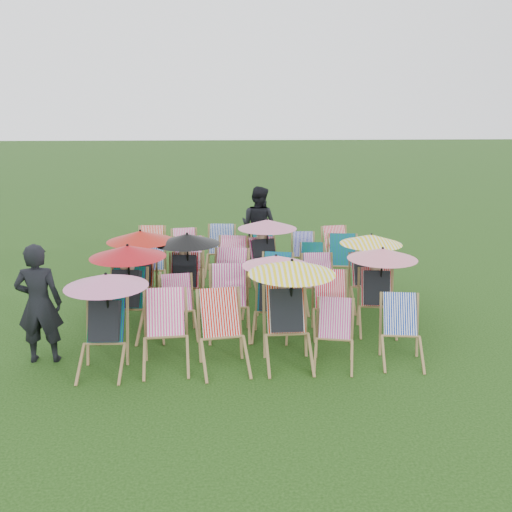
{
  "coord_description": "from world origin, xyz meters",
  "views": [
    {
      "loc": [
        -0.41,
        -9.56,
        3.54
      ],
      "look_at": [
        0.14,
        0.32,
        0.9
      ],
      "focal_mm": 40.0,
      "sensor_mm": 36.0,
      "label": 1
    }
  ],
  "objects": [
    {
      "name": "deckchair_26",
      "position": [
        -0.51,
        2.35,
        0.49
      ],
      "size": [
        0.73,
        0.96,
        0.99
      ],
      "rotation": [
        0.0,
        0.0,
        -0.09
      ],
      "color": "olive",
      "rests_on": "ground"
    },
    {
      "name": "deckchair_1",
      "position": [
        -1.25,
        -2.19,
        0.5
      ],
      "size": [
        0.73,
        0.97,
        1.0
      ],
      "rotation": [
        0.0,
        0.0,
        0.08
      ],
      "color": "olive",
      "rests_on": "ground"
    },
    {
      "name": "deckchair_29",
      "position": [
        2.05,
        2.3,
        0.47
      ],
      "size": [
        0.72,
        0.93,
        0.94
      ],
      "rotation": [
        0.0,
        0.0,
        0.12
      ],
      "color": "olive",
      "rests_on": "ground"
    },
    {
      "name": "deckchair_16",
      "position": [
        1.27,
        -0.02,
        0.46
      ],
      "size": [
        0.64,
        0.87,
        0.93
      ],
      "rotation": [
        0.0,
        0.0,
        0.03
      ],
      "color": "olive",
      "rests_on": "ground"
    },
    {
      "name": "deckchair_2",
      "position": [
        -0.45,
        -2.26,
        0.5
      ],
      "size": [
        0.8,
        1.02,
        1.01
      ],
      "rotation": [
        0.0,
        0.0,
        0.16
      ],
      "color": "olive",
      "rests_on": "ground"
    },
    {
      "name": "person_rear",
      "position": [
        0.35,
        3.01,
        0.89
      ],
      "size": [
        1.09,
        1.03,
        1.78
      ],
      "primitive_type": "imported",
      "rotation": [
        0.0,
        0.0,
        2.58
      ],
      "color": "black",
      "rests_on": "ground"
    },
    {
      "name": "deckchair_28",
      "position": [
        1.29,
        2.27,
        0.41
      ],
      "size": [
        0.58,
        0.79,
        0.83
      ],
      "rotation": [
        0.0,
        0.0,
        -0.05
      ],
      "color": "olive",
      "rests_on": "ground"
    },
    {
      "name": "deckchair_11",
      "position": [
        2.04,
        -1.0,
        0.7
      ],
      "size": [
        1.11,
        1.18,
        1.32
      ],
      "rotation": [
        0.0,
        0.0,
        -0.15
      ],
      "color": "olive",
      "rests_on": "ground"
    },
    {
      "name": "deckchair_25",
      "position": [
        -1.26,
        2.34,
        0.46
      ],
      "size": [
        0.72,
        0.92,
        0.92
      ],
      "rotation": [
        0.0,
        0.0,
        0.14
      ],
      "color": "olive",
      "rests_on": "ground"
    },
    {
      "name": "deckchair_4",
      "position": [
        1.09,
        -2.26,
        0.43
      ],
      "size": [
        0.71,
        0.88,
        0.86
      ],
      "rotation": [
        0.0,
        0.0,
        -0.2
      ],
      "color": "olive",
      "rests_on": "ground"
    },
    {
      "name": "deckchair_5",
      "position": [
        2.06,
        -2.23,
        0.45
      ],
      "size": [
        0.7,
        0.9,
        0.9
      ],
      "rotation": [
        0.0,
        0.0,
        -0.14
      ],
      "color": "olive",
      "rests_on": "ground"
    },
    {
      "name": "deckchair_17",
      "position": [
        2.14,
        0.06,
        0.69
      ],
      "size": [
        1.1,
        1.15,
        1.31
      ],
      "rotation": [
        0.0,
        0.0,
        -0.04
      ],
      "color": "olive",
      "rests_on": "ground"
    },
    {
      "name": "deckchair_7",
      "position": [
        -1.16,
        -1.05,
        0.44
      ],
      "size": [
        0.7,
        0.89,
        0.89
      ],
      "rotation": [
        0.0,
        0.0,
        0.16
      ],
      "color": "olive",
      "rests_on": "ground"
    },
    {
      "name": "deckchair_18",
      "position": [
        -1.88,
        1.21,
        0.48
      ],
      "size": [
        0.65,
        0.9,
        0.96
      ],
      "rotation": [
        0.0,
        0.0,
        0.02
      ],
      "color": "olive",
      "rests_on": "ground"
    },
    {
      "name": "deckchair_24",
      "position": [
        -2.04,
        2.4,
        0.48
      ],
      "size": [
        0.7,
        0.93,
        0.96
      ],
      "rotation": [
        0.0,
        0.0,
        -0.07
      ],
      "color": "olive",
      "rests_on": "ground"
    },
    {
      "name": "deckchair_19",
      "position": [
        -1.13,
        1.18,
        0.49
      ],
      "size": [
        0.67,
        0.92,
        0.99
      ],
      "rotation": [
        0.0,
        0.0,
        0.01
      ],
      "color": "olive",
      "rests_on": "ground"
    },
    {
      "name": "deckchair_3",
      "position": [
        0.46,
        -2.13,
        0.77
      ],
      "size": [
        1.22,
        1.28,
        1.45
      ],
      "rotation": [
        0.0,
        0.0,
        0.02
      ],
      "color": "olive",
      "rests_on": "ground"
    },
    {
      "name": "deckchair_9",
      "position": [
        0.32,
        -1.12,
        0.67
      ],
      "size": [
        1.06,
        1.13,
        1.26
      ],
      "rotation": [
        0.0,
        0.0,
        -0.15
      ],
      "color": "olive",
      "rests_on": "ground"
    },
    {
      "name": "deckchair_0",
      "position": [
        -2.06,
        -2.25,
        0.71
      ],
      "size": [
        1.13,
        1.17,
        1.34
      ],
      "rotation": [
        0.0,
        0.0,
        -0.03
      ],
      "color": "olive",
      "rests_on": "ground"
    },
    {
      "name": "deckchair_6",
      "position": [
        -1.99,
        -0.96,
        0.75
      ],
      "size": [
        1.19,
        1.26,
        1.41
      ],
      "rotation": [
        0.0,
        0.0,
        -0.11
      ],
      "color": "olive",
      "rests_on": "ground"
    },
    {
      "name": "deckchair_10",
      "position": [
        1.26,
        -1.12,
        0.47
      ],
      "size": [
        0.69,
        0.91,
        0.93
      ],
      "rotation": [
        0.0,
        0.0,
        -0.09
      ],
      "color": "olive",
      "rests_on": "ground"
    },
    {
      "name": "ground",
      "position": [
        0.0,
        0.0,
        0.0
      ],
      "size": [
        100.0,
        100.0,
        0.0
      ],
      "primitive_type": "plane",
      "color": "black",
      "rests_on": "ground"
    },
    {
      "name": "deckchair_15",
      "position": [
        0.48,
        0.03,
        0.47
      ],
      "size": [
        0.77,
        0.96,
        0.94
      ],
      "rotation": [
        0.0,
        0.0,
        -0.19
      ],
      "color": "olive",
      "rests_on": "ground"
    },
    {
      "name": "deckchair_8",
      "position": [
        -0.36,
        -1.08,
        0.52
      ],
      "size": [
        0.68,
        0.95,
        1.03
      ],
      "rotation": [
        0.0,
        0.0,
        0.0
      ],
      "color": "olive",
      "rests_on": "ground"
    },
    {
      "name": "deckchair_27",
      "position": [
        0.47,
        2.37,
        0.43
      ],
      "size": [
        0.68,
        0.87,
        0.86
      ],
      "rotation": [
        0.0,
        0.0,
        0.15
      ],
      "color": "olive",
      "rests_on": "ground"
    },
    {
      "name": "person_left",
      "position": [
        -3.01,
        -1.93,
        0.86
      ],
      "size": [
        0.65,
        0.44,
        1.72
      ],
      "primitive_type": "imported",
      "rotation": [
        0.0,
        0.0,
        3.19
      ],
      "color": "black",
      "rests_on": "ground"
    },
    {
      "name": "deckchair_12",
      "position": [
        -1.94,
        0.16,
        0.74
      ],
      "size": [
        1.18,
        1.23,
        1.4
      ],
      "rotation": [
        0.0,
        0.0,
        -0.04
      ],
      "color": "olive",
      "rests_on": "ground"
    },
    {
      "name": "deckchair_14",
      "position": [
        -0.36,
        -0.01,
        0.51
      ],
      "size": [
        0.83,
        1.04,
        1.03
      ],
      "rotation": [
        0.0,
        0.0,
        -0.17
      ],
      "color": "olive",
      "rests_on": "ground"
    },
    {
      "name": "deckchair_20",
      "position": [
        -0.31,
        1.17,
        0.5
      ],
      "size": [
        0.81,
        1.01,
        0.99
      ],
      "rotation": [
        0.0,
        0.0,
        -0.18
      ],
      "color": "olive",
      "rests_on": "ground"
    },
    {
      "name": "deckchair_13",
      "position": [
        -1.12,
        0.07,
        0.72
      ],
      "size": [
        1.14,
        1.19,
        1.36
      ],
      "rotation": [
        0.0,
        0.0,
        -0.03
      ],
      "color": "olive",
      "rests_on": "ground"
    },
    {
      "name": "deckchair_21",
      "position": [
        0.39,
        1.19,
        0.72
      ],
      "size": [
        1.15,
        1.26,
        1.37
      ],
      "rotation": [
        0.0,
        0.0,
        0.21
      ],
      "color": "olive",
      "rests_on": "ground"
    },
    {
      "name": "deckchair_22",
      "position": [
        1.32,
        1.26,
        0.41
      ],
      "size": [
        0.63,
        0.82,
        0.83
      ],
      "rotation": [
        0.0,
        0.0,
        -0.12
      ],
      "color": "olive",
      "rests_on": "ground"
    },
    {
      "name": "deckchair_23",
      "position": [
        1.93,
        1.26,
        0.49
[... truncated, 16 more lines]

